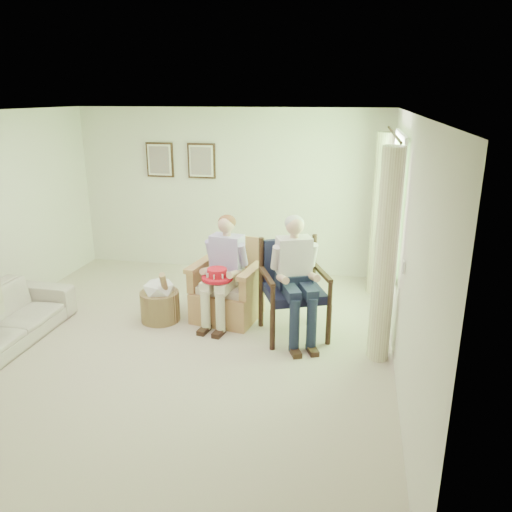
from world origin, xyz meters
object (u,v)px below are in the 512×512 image
object	(u,v)px
person_dark	(294,269)
hatbox	(160,300)
person_wicker	(225,263)
wood_armchair	(295,284)
wicker_armchair	(228,293)
red_hat	(217,275)

from	to	relation	value
person_dark	hatbox	distance (m)	1.83
person_wicker	hatbox	xyz separation A→B (m)	(-0.83, -0.15, -0.50)
wood_armchair	person_wicker	distance (m)	0.92
hatbox	wicker_armchair	bearing A→B (deg)	19.11
wicker_armchair	person_dark	xyz separation A→B (m)	(0.90, -0.43, 0.54)
wicker_armchair	hatbox	world-z (taller)	wicker_armchair
wicker_armchair	person_wicker	size ratio (longest dim) A/B	0.76
person_wicker	red_hat	xyz separation A→B (m)	(-0.04, -0.20, -0.09)
person_dark	red_hat	size ratio (longest dim) A/B	3.83
wicker_armchair	hatbox	xyz separation A→B (m)	(-0.83, -0.29, -0.04)
wicker_armchair	red_hat	distance (m)	0.50
person_wicker	person_dark	size ratio (longest dim) A/B	0.93
wicker_armchair	wood_armchair	size ratio (longest dim) A/B	0.91
wood_armchair	hatbox	xyz separation A→B (m)	(-1.73, -0.04, -0.33)
wicker_armchair	wood_armchair	xyz separation A→B (m)	(0.90, -0.25, 0.29)
wood_armchair	person_wicker	bearing A→B (deg)	149.88
person_wicker	person_dark	world-z (taller)	person_dark
person_wicker	red_hat	distance (m)	0.23
person_dark	red_hat	bearing A→B (deg)	151.29
wood_armchair	red_hat	size ratio (longest dim) A/B	2.97
person_dark	hatbox	size ratio (longest dim) A/B	1.98
wood_armchair	wicker_armchair	bearing A→B (deg)	141.56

